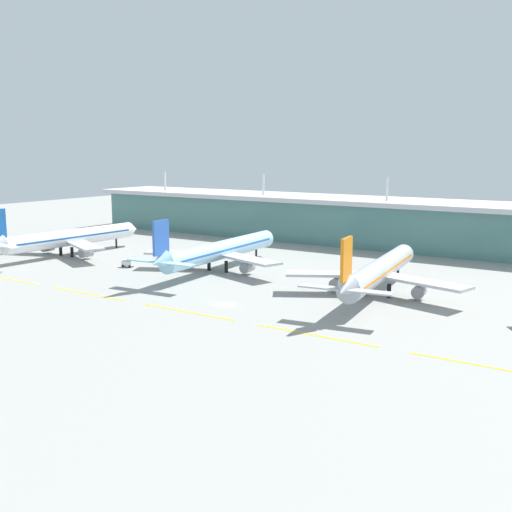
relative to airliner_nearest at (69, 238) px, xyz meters
The scene contains 11 objects.
ground_plane 92.52m from the airliner_nearest, 16.73° to the right, with size 600.00×600.00×0.00m, color gray.
terminal_building 122.02m from the airliner_nearest, 43.57° to the left, with size 288.00×34.00×27.39m.
airliner_nearest is the anchor object (origin of this frame).
airliner_near_middle 62.33m from the airliner_nearest, ahead, with size 48.68×68.41×18.90m.
airliner_far_middle 116.40m from the airliner_nearest, ahead, with size 48.37×66.49×18.90m.
taxiway_stripe_west 41.88m from the airliner_nearest, 65.15° to the right, with size 28.00×0.70×0.04m, color yellow.
taxiway_stripe_mid_west 63.97m from the airliner_nearest, 36.16° to the right, with size 28.00×0.70×0.04m, color yellow.
taxiway_stripe_centre 93.50m from the airliner_nearest, 23.74° to the right, with size 28.00×0.70×0.04m, color yellow.
taxiway_stripe_mid_east 125.32m from the airliner_nearest, 17.46° to the right, with size 28.00×0.70×0.04m, color yellow.
taxiway_stripe_east 158.05m from the airliner_nearest, 13.76° to the right, with size 28.00×0.70×0.04m, color yellow.
baggage_cart 34.04m from the airliner_nearest, ahead, with size 3.94×2.76×2.48m.
Camera 1 is at (87.71, -119.46, 37.47)m, focal length 43.33 mm.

